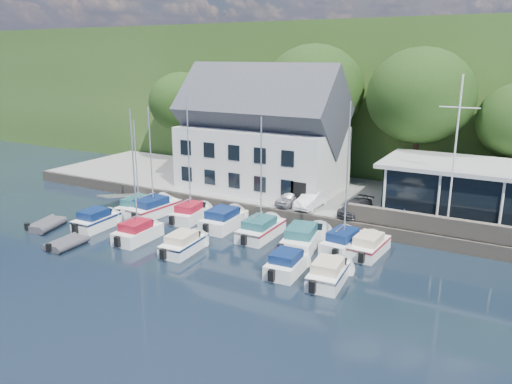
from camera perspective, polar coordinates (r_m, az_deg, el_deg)
ground at (r=29.49m, az=-2.75°, el=-10.18°), size 180.00×180.00×0.00m
quay at (r=44.18m, az=9.30°, el=-0.86°), size 60.00×13.00×1.00m
quay_face at (r=38.39m, az=5.94°, el=-3.24°), size 60.00×0.30×1.00m
hillside at (r=85.82m, az=20.04°, el=11.36°), size 160.00×75.00×16.00m
field_patch at (r=92.78m, az=26.45°, el=16.01°), size 50.00×30.00×0.30m
harbor_building at (r=45.00m, az=0.69°, el=5.98°), size 14.40×8.20×8.70m
club_pavilion at (r=39.84m, az=23.70°, el=0.03°), size 13.20×7.20×4.10m
seawall at (r=35.76m, az=24.23°, el=-4.13°), size 18.00×0.50×1.20m
gangway at (r=45.78m, az=-14.44°, el=-1.22°), size 1.20×6.00×1.40m
car_silver at (r=40.44m, az=4.06°, el=-0.63°), size 1.79×3.54×1.16m
car_white at (r=39.86m, az=6.37°, el=-0.84°), size 1.63×3.95×1.27m
car_dgrey at (r=38.59m, az=11.28°, el=-1.72°), size 2.06×4.01×1.11m
car_blue at (r=38.48m, az=15.92°, el=-2.00°), size 1.66×3.63×1.21m
flagpole at (r=35.83m, az=21.74°, el=3.93°), size 2.53×0.20×10.53m
tree_0 at (r=56.74m, az=-8.42°, el=8.41°), size 7.26×7.26×9.93m
tree_1 at (r=51.85m, az=0.08°, el=8.48°), size 7.99×7.99×10.92m
tree_2 at (r=47.78m, az=6.52°, el=8.89°), size 9.33×9.33×12.76m
tree_3 at (r=45.62m, az=18.06°, el=7.73°), size 9.10×9.10×12.44m
boat_r1_0 at (r=41.65m, az=-13.54°, el=3.32°), size 2.50×6.15×8.60m
boat_r1_1 at (r=40.79m, az=-11.92°, el=3.56°), size 2.88×6.95×9.16m
boat_r1_2 at (r=38.99m, az=-7.66°, el=2.93°), size 2.58×5.63×8.77m
boat_r1_3 at (r=37.97m, az=-3.70°, el=-2.97°), size 2.52×6.05×1.55m
boat_r1_4 at (r=34.92m, az=0.58°, el=1.78°), size 2.22×6.28×8.99m
boat_r1_5 at (r=34.37m, az=5.36°, el=-5.00°), size 3.29×6.95×1.55m
boat_r1_6 at (r=33.00m, az=10.31°, el=0.76°), size 2.49×6.07×9.04m
boat_r1_7 at (r=33.84m, az=12.83°, el=-5.80°), size 2.22×5.55×1.42m
boat_r2_0 at (r=39.62m, az=-17.78°, el=-2.93°), size 2.11×5.31×1.52m
boat_r2_1 at (r=35.25m, az=-13.74°, el=1.52°), size 2.06×5.24×9.06m
boat_r2_2 at (r=33.75m, az=-8.24°, el=-5.66°), size 2.20×5.41×1.36m
boat_r2_3 at (r=30.35m, az=3.58°, el=-7.97°), size 2.20×4.90×1.41m
boat_r2_4 at (r=29.34m, az=8.33°, el=-8.92°), size 2.36×5.38×1.44m
dinghy_0 at (r=41.11m, az=-22.77°, el=-3.32°), size 2.67×3.57×0.74m
dinghy_1 at (r=36.68m, az=-20.86°, el=-5.37°), size 1.91×3.04×0.69m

